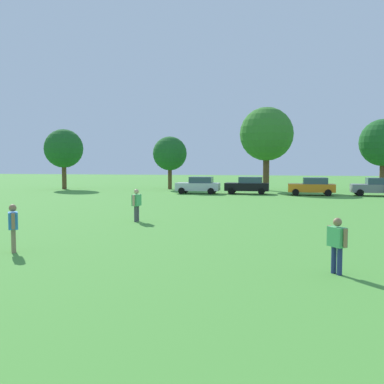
{
  "coord_description": "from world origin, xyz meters",
  "views": [
    {
      "loc": [
        3.61,
        1.49,
        3.13
      ],
      "look_at": [
        1.57,
        11.54,
        2.45
      ],
      "focal_mm": 42.12,
      "sensor_mm": 36.0,
      "label": 1
    }
  ],
  "objects_px": {
    "bystander_midfield": "(137,202)",
    "tree_far_left": "(64,149)",
    "tree_left": "(170,154)",
    "tree_far_right": "(383,143)",
    "bystander_near_trees": "(13,224)",
    "parked_car_black_1": "(248,185)",
    "parked_car_silver_0": "(199,185)",
    "parked_car_orange_2": "(312,186)",
    "parked_car_gray_3": "(376,187)",
    "adult_bystander": "(337,241)",
    "tree_right": "(266,134)"
  },
  "relations": [
    {
      "from": "tree_far_left",
      "to": "tree_far_right",
      "type": "bearing_deg",
      "value": 2.36
    },
    {
      "from": "parked_car_gray_3",
      "to": "tree_left",
      "type": "distance_m",
      "value": 22.5
    },
    {
      "from": "adult_bystander",
      "to": "bystander_near_trees",
      "type": "height_order",
      "value": "bystander_near_trees"
    },
    {
      "from": "bystander_near_trees",
      "to": "bystander_midfield",
      "type": "xyz_separation_m",
      "value": [
        1.61,
        8.59,
        0.03
      ]
    },
    {
      "from": "bystander_midfield",
      "to": "tree_right",
      "type": "bearing_deg",
      "value": 175.5
    },
    {
      "from": "parked_car_gray_3",
      "to": "adult_bystander",
      "type": "bearing_deg",
      "value": 77.42
    },
    {
      "from": "tree_far_right",
      "to": "parked_car_silver_0",
      "type": "bearing_deg",
      "value": -162.35
    },
    {
      "from": "parked_car_black_1",
      "to": "tree_right",
      "type": "height_order",
      "value": "tree_right"
    },
    {
      "from": "parked_car_black_1",
      "to": "parked_car_gray_3",
      "type": "height_order",
      "value": "same"
    },
    {
      "from": "tree_left",
      "to": "bystander_near_trees",
      "type": "bearing_deg",
      "value": -84.22
    },
    {
      "from": "bystander_midfield",
      "to": "parked_car_black_1",
      "type": "height_order",
      "value": "bystander_midfield"
    },
    {
      "from": "parked_car_black_1",
      "to": "tree_far_left",
      "type": "height_order",
      "value": "tree_far_left"
    },
    {
      "from": "parked_car_black_1",
      "to": "tree_left",
      "type": "bearing_deg",
      "value": -32.24
    },
    {
      "from": "parked_car_silver_0",
      "to": "parked_car_black_1",
      "type": "bearing_deg",
      "value": -172.23
    },
    {
      "from": "parked_car_silver_0",
      "to": "parked_car_black_1",
      "type": "xyz_separation_m",
      "value": [
        4.83,
        0.66,
        0.0
      ]
    },
    {
      "from": "parked_car_silver_0",
      "to": "tree_right",
      "type": "relative_size",
      "value": 0.47
    },
    {
      "from": "parked_car_orange_2",
      "to": "parked_car_black_1",
      "type": "bearing_deg",
      "value": -6.4
    },
    {
      "from": "tree_left",
      "to": "tree_far_right",
      "type": "height_order",
      "value": "tree_far_right"
    },
    {
      "from": "parked_car_orange_2",
      "to": "parked_car_gray_3",
      "type": "bearing_deg",
      "value": -174.78
    },
    {
      "from": "bystander_midfield",
      "to": "parked_car_silver_0",
      "type": "relative_size",
      "value": 0.4
    },
    {
      "from": "tree_far_left",
      "to": "tree_far_right",
      "type": "xyz_separation_m",
      "value": [
        35.13,
        1.45,
        0.44
      ]
    },
    {
      "from": "adult_bystander",
      "to": "tree_left",
      "type": "xyz_separation_m",
      "value": [
        -14.37,
        37.59,
        3.18
      ]
    },
    {
      "from": "tree_far_right",
      "to": "adult_bystander",
      "type": "bearing_deg",
      "value": -103.19
    },
    {
      "from": "parked_car_gray_3",
      "to": "tree_far_right",
      "type": "relative_size",
      "value": 0.57
    },
    {
      "from": "tree_left",
      "to": "tree_far_right",
      "type": "xyz_separation_m",
      "value": [
        23.0,
        -0.78,
        1.01
      ]
    },
    {
      "from": "parked_car_orange_2",
      "to": "tree_far_left",
      "type": "distance_m",
      "value": 28.33
    },
    {
      "from": "bystander_near_trees",
      "to": "tree_left",
      "type": "bearing_deg",
      "value": -28.5
    },
    {
      "from": "adult_bystander",
      "to": "bystander_near_trees",
      "type": "distance_m",
      "value": 10.71
    },
    {
      "from": "bystander_midfield",
      "to": "tree_far_right",
      "type": "relative_size",
      "value": 0.23
    },
    {
      "from": "tree_far_left",
      "to": "parked_car_gray_3",
      "type": "bearing_deg",
      "value": -6.62
    },
    {
      "from": "parked_car_silver_0",
      "to": "tree_right",
      "type": "xyz_separation_m",
      "value": [
        6.38,
        6.51,
        5.35
      ]
    },
    {
      "from": "adult_bystander",
      "to": "parked_car_orange_2",
      "type": "height_order",
      "value": "parked_car_orange_2"
    },
    {
      "from": "tree_right",
      "to": "tree_far_right",
      "type": "bearing_deg",
      "value": -3.16
    },
    {
      "from": "bystander_near_trees",
      "to": "tree_far_left",
      "type": "height_order",
      "value": "tree_far_left"
    },
    {
      "from": "parked_car_silver_0",
      "to": "tree_left",
      "type": "relative_size",
      "value": 0.7
    },
    {
      "from": "bystander_midfield",
      "to": "tree_far_left",
      "type": "height_order",
      "value": "tree_far_left"
    },
    {
      "from": "bystander_near_trees",
      "to": "tree_far_left",
      "type": "distance_m",
      "value": 38.06
    },
    {
      "from": "bystander_midfield",
      "to": "parked_car_silver_0",
      "type": "xyz_separation_m",
      "value": [
        -0.69,
        21.43,
        -0.17
      ]
    },
    {
      "from": "parked_car_silver_0",
      "to": "tree_left",
      "type": "height_order",
      "value": "tree_left"
    },
    {
      "from": "adult_bystander",
      "to": "tree_right",
      "type": "xyz_separation_m",
      "value": [
        -3.36,
        37.47,
        5.26
      ]
    },
    {
      "from": "bystander_near_trees",
      "to": "parked_car_gray_3",
      "type": "xyz_separation_m",
      "value": [
        17.69,
        30.52,
        -0.14
      ]
    },
    {
      "from": "bystander_near_trees",
      "to": "parked_car_black_1",
      "type": "distance_m",
      "value": 31.21
    },
    {
      "from": "tree_far_right",
      "to": "bystander_midfield",
      "type": "bearing_deg",
      "value": -122.95
    },
    {
      "from": "adult_bystander",
      "to": "tree_far_left",
      "type": "relative_size",
      "value": 0.23
    },
    {
      "from": "adult_bystander",
      "to": "bystander_midfield",
      "type": "distance_m",
      "value": 13.15
    },
    {
      "from": "parked_car_gray_3",
      "to": "tree_left",
      "type": "xyz_separation_m",
      "value": [
        -21.4,
        6.12,
        3.26
      ]
    },
    {
      "from": "tree_left",
      "to": "parked_car_orange_2",
      "type": "bearing_deg",
      "value": -23.12
    },
    {
      "from": "parked_car_black_1",
      "to": "parked_car_gray_3",
      "type": "distance_m",
      "value": 11.94
    },
    {
      "from": "bystander_near_trees",
      "to": "parked_car_black_1",
      "type": "relative_size",
      "value": 0.39
    },
    {
      "from": "bystander_midfield",
      "to": "parked_car_orange_2",
      "type": "distance_m",
      "value": 23.74
    }
  ]
}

